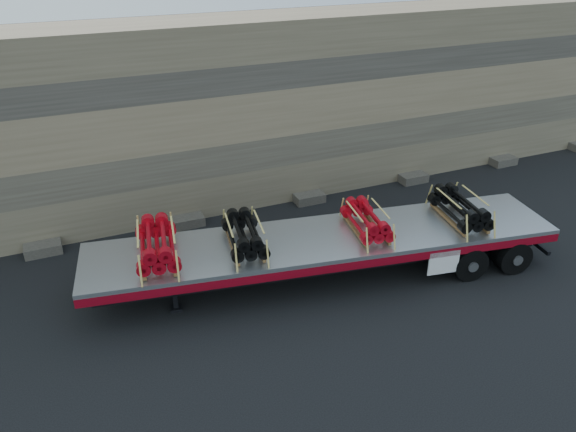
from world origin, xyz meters
name	(u,v)px	position (x,y,z in m)	size (l,w,h in m)	color
ground	(315,271)	(0.00, 0.00, 0.00)	(120.00, 120.00, 0.00)	black
rock_wall	(244,111)	(0.00, 6.50, 3.50)	(44.00, 3.00, 7.00)	#7A6B54
trailer	(325,257)	(0.12, -0.37, 0.73)	(14.52, 2.79, 1.45)	silver
bundle_front	(157,245)	(-4.83, 0.45, 1.87)	(1.18, 2.36, 0.84)	#B70917
bundle_midfront	(244,235)	(-2.35, 0.04, 1.83)	(1.08, 2.16, 0.77)	black
bundle_midrear	(367,221)	(1.42, -0.59, 1.82)	(1.03, 2.07, 0.73)	#B70917
bundle_rear	(460,209)	(4.57, -1.11, 1.85)	(1.14, 2.27, 0.81)	black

